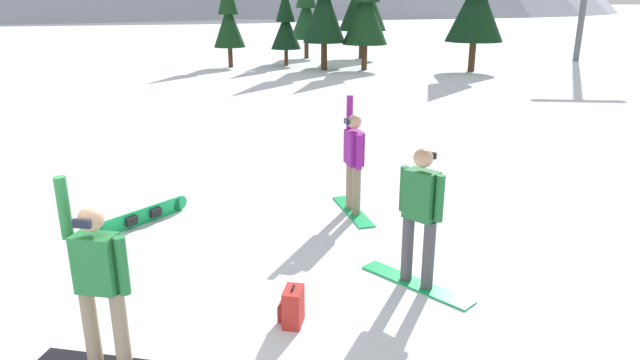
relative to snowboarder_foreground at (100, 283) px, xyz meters
The scene contains 10 objects.
snowboarder_foreground is the anchor object (origin of this frame).
snowboarder_midground 3.74m from the snowboarder_foreground, 32.31° to the left, with size 1.41×1.22×1.82m.
snowboarder_background 5.03m from the snowboarder_foreground, 63.64° to the left, with size 0.80×1.51×1.98m.
loose_snowboard_far_spare 3.85m from the snowboarder_foreground, 107.72° to the left, with size 1.02×1.59×0.28m.
backpack_red 2.08m from the snowboarder_foreground, 28.88° to the left, with size 0.28×0.33×0.47m.
pine_tree_leaning 26.57m from the snowboarder_foreground, 95.15° to the left, with size 1.64×1.64×4.12m.
pine_tree_young 25.08m from the snowboarder_foreground, 85.54° to the left, with size 2.31×2.31×5.89m.
pine_tree_short 24.86m from the snowboarder_foreground, 90.31° to the left, with size 2.17×2.17×6.31m.
pine_tree_broad 30.68m from the snowboarder_foreground, 93.31° to the left, with size 1.97×1.97×5.27m.
pine_tree_tall 25.99m from the snowboarder_foreground, 101.69° to the left, with size 1.68×1.68×4.81m.
Camera 1 is at (3.27, -4.29, 3.51)m, focal length 31.29 mm.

